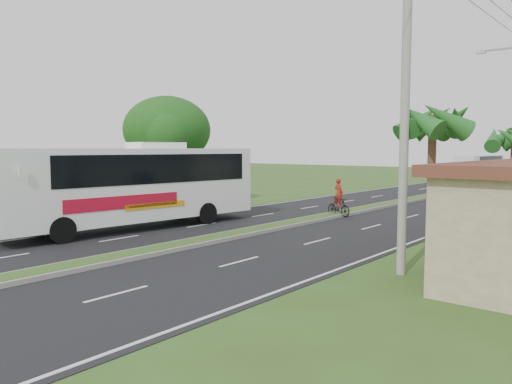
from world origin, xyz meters
The scene contains 11 objects.
ground centered at (0.00, 0.00, 0.00)m, with size 180.00×180.00×0.00m, color #36511D.
road_asphalt centered at (0.00, 20.00, 0.01)m, with size 14.00×160.00×0.02m, color black.
median_strip centered at (0.00, 20.00, 0.10)m, with size 1.20×160.00×0.18m.
lane_edge_left centered at (-6.70, 20.00, 0.00)m, with size 0.12×160.00×0.01m, color silver.
lane_edge_right centered at (6.70, 20.00, 0.00)m, with size 0.12×160.00×0.01m, color silver.
palm_verge_a centered at (9.00, 3.00, 4.74)m, with size 2.40×2.40×5.45m.
shade_tree centered at (-12.11, 10.02, 5.03)m, with size 6.30×6.00×7.54m.
utility_pole_a centered at (8.50, 2.00, 5.67)m, with size 1.60×0.28×11.00m.
coach_bus_main centered at (-5.19, 2.15, 2.33)m, with size 4.05×13.34×4.24m.
coach_bus_far centered at (-3.24, 52.90, 1.75)m, with size 3.00×10.72×3.08m.
motorcyclist centered at (0.22, 12.36, 0.78)m, with size 1.91×1.06×2.22m.
Camera 1 is at (14.79, -12.76, 3.94)m, focal length 35.00 mm.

